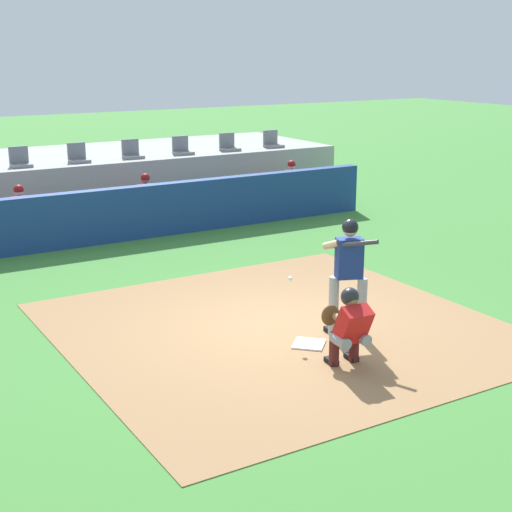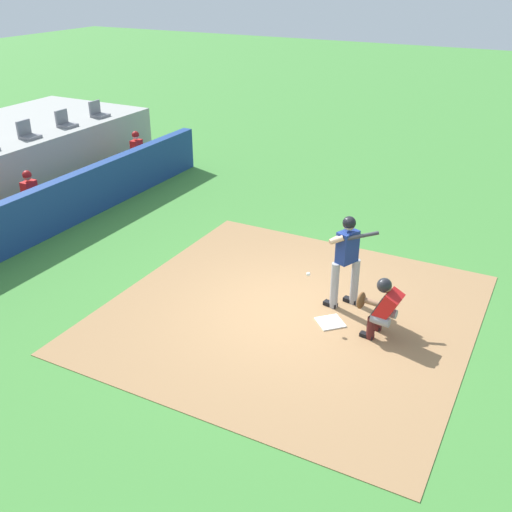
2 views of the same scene
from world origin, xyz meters
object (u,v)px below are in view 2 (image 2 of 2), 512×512
object	(u,v)px
dugout_player_1	(34,196)
dugout_player_2	(140,152)
catcher_crouched	(381,306)
batter_at_plate	(346,256)
home_plate	(330,322)
stadium_seat_8	(98,112)
stadium_seat_6	(28,133)
stadium_seat_7	(65,122)

from	to	relation	value
dugout_player_1	dugout_player_2	world-z (taller)	same
catcher_crouched	dugout_player_1	size ratio (longest dim) A/B	1.31
dugout_player_2	catcher_crouched	bearing A→B (deg)	-119.77
batter_at_plate	dugout_player_2	bearing A→B (deg)	61.10
home_plate	stadium_seat_8	world-z (taller)	stadium_seat_8
home_plate	catcher_crouched	size ratio (longest dim) A/B	0.26
dugout_player_1	batter_at_plate	bearing A→B (deg)	-92.10
home_plate	stadium_seat_6	xyz separation A→B (m)	(2.89, 10.18, 1.51)
dugout_player_2	stadium_seat_8	distance (m)	2.29
batter_at_plate	dugout_player_1	size ratio (longest dim) A/B	1.39
dugout_player_1	stadium_seat_8	world-z (taller)	stadium_seat_8
catcher_crouched	stadium_seat_6	bearing A→B (deg)	75.42
batter_at_plate	stadium_seat_6	world-z (taller)	stadium_seat_6
catcher_crouched	dugout_player_2	size ratio (longest dim) A/B	1.31
stadium_seat_6	home_plate	bearing A→B (deg)	-105.84
batter_at_plate	stadium_seat_6	bearing A→B (deg)	77.79
home_plate	dugout_player_1	bearing A→B (deg)	83.07
home_plate	dugout_player_2	distance (m)	9.67
batter_at_plate	stadium_seat_8	distance (m)	11.37
batter_at_plate	stadium_seat_7	bearing A→B (deg)	70.28
stadium_seat_6	stadium_seat_7	bearing A→B (deg)	0.00
home_plate	stadium_seat_7	xyz separation A→B (m)	(4.33, 10.18, 1.51)
stadium_seat_7	stadium_seat_8	bearing A→B (deg)	0.00
home_plate	batter_at_plate	bearing A→B (deg)	1.62
stadium_seat_8	dugout_player_2	bearing A→B (deg)	-106.49
batter_at_plate	stadium_seat_6	distance (m)	10.41
batter_at_plate	catcher_crouched	size ratio (longest dim) A/B	1.06
catcher_crouched	stadium_seat_8	xyz separation A→B (m)	(5.77, 11.06, 0.93)
catcher_crouched	stadium_seat_8	world-z (taller)	stadium_seat_8
home_plate	dugout_player_2	size ratio (longest dim) A/B	0.34
batter_at_plate	catcher_crouched	bearing A→B (deg)	-127.00
home_plate	stadium_seat_7	bearing A→B (deg)	66.94
stadium_seat_8	home_plate	bearing A→B (deg)	-119.58
dugout_player_2	stadium_seat_6	distance (m)	3.18
dugout_player_2	stadium_seat_8	size ratio (longest dim) A/B	2.71
catcher_crouched	dugout_player_2	distance (m)	10.40
dugout_player_1	stadium_seat_8	xyz separation A→B (m)	(4.79, 2.03, 0.86)
catcher_crouched	stadium_seat_6	size ratio (longest dim) A/B	3.56
home_plate	stadium_seat_7	distance (m)	11.17
batter_at_plate	dugout_player_1	xyz separation A→B (m)	(0.30, 8.12, -0.36)
dugout_player_1	stadium_seat_6	size ratio (longest dim) A/B	2.71
catcher_crouched	stadium_seat_7	xyz separation A→B (m)	(4.32, 11.06, 0.93)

